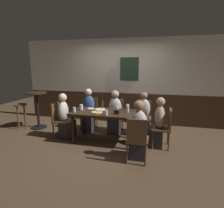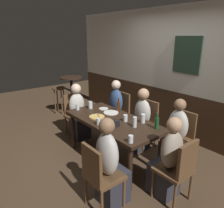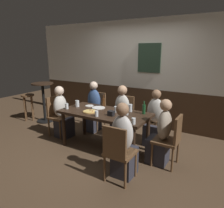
{
  "view_description": "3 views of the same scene",
  "coord_description": "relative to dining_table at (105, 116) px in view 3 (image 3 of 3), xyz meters",
  "views": [
    {
      "loc": [
        1.06,
        -4.02,
        1.8
      ],
      "look_at": [
        0.07,
        0.04,
        0.92
      ],
      "focal_mm": 29.45,
      "sensor_mm": 36.0,
      "label": 1
    },
    {
      "loc": [
        2.53,
        -2.06,
        2.06
      ],
      "look_at": [
        0.08,
        -0.08,
        1.04
      ],
      "focal_mm": 34.46,
      "sensor_mm": 36.0,
      "label": 2
    },
    {
      "loc": [
        2.07,
        -3.17,
        1.88
      ],
      "look_at": [
        0.19,
        -0.04,
        0.93
      ],
      "focal_mm": 33.25,
      "sensor_mm": 36.0,
      "label": 3
    }
  ],
  "objects": [
    {
      "name": "pint_glass_stout",
      "position": [
        -0.69,
        0.02,
        0.14
      ],
      "size": [
        0.08,
        0.08,
        0.13
      ],
      "color": "silver",
      "rests_on": "dining_table"
    },
    {
      "name": "bar_stool",
      "position": [
        -2.71,
        0.34,
        -0.09
      ],
      "size": [
        0.34,
        0.34,
        0.72
      ],
      "color": "brown",
      "rests_on": "ground_plane"
    },
    {
      "name": "chair_mid_far",
      "position": [
        0.0,
        0.82,
        -0.16
      ],
      "size": [
        0.4,
        0.4,
        0.88
      ],
      "color": "brown",
      "rests_on": "ground_plane"
    },
    {
      "name": "beer_bottle_brown",
      "position": [
        -0.24,
        0.33,
        0.18
      ],
      "size": [
        0.06,
        0.06,
        0.25
      ],
      "color": "#42230F",
      "rests_on": "dining_table"
    },
    {
      "name": "condiment_caddy",
      "position": [
        0.23,
        -0.13,
        0.13
      ],
      "size": [
        0.11,
        0.09,
        0.09
      ],
      "primitive_type": "cube",
      "color": "black",
      "rests_on": "dining_table"
    },
    {
      "name": "beer_glass_tall",
      "position": [
        0.44,
        0.06,
        0.15
      ],
      "size": [
        0.06,
        0.06,
        0.16
      ],
      "color": "silver",
      "rests_on": "dining_table"
    },
    {
      "name": "dining_table",
      "position": [
        0.0,
        0.0,
        0.0
      ],
      "size": [
        1.73,
        0.81,
        0.74
      ],
      "color": "black",
      "rests_on": "ground_plane"
    },
    {
      "name": "chair_left_far",
      "position": [
        -0.76,
        0.82,
        -0.16
      ],
      "size": [
        0.4,
        0.4,
        0.88
      ],
      "color": "brown",
      "rests_on": "ground_plane"
    },
    {
      "name": "person_left_far",
      "position": [
        -0.76,
        0.66,
        -0.16
      ],
      "size": [
        0.34,
        0.37,
        1.18
      ],
      "color": "#2D2D38",
      "rests_on": "ground_plane"
    },
    {
      "name": "side_bar_table",
      "position": [
        -2.26,
        0.49,
        -0.04
      ],
      "size": [
        0.56,
        0.56,
        1.05
      ],
      "color": "black",
      "rests_on": "ground_plane"
    },
    {
      "name": "tumbler_water",
      "position": [
        0.76,
        -0.32,
        0.13
      ],
      "size": [
        0.07,
        0.07,
        0.1
      ],
      "color": "silver",
      "rests_on": "dining_table"
    },
    {
      "name": "chair_right_near",
      "position": [
        0.76,
        -0.82,
        -0.16
      ],
      "size": [
        0.4,
        0.4,
        0.88
      ],
      "color": "brown",
      "rests_on": "ground_plane"
    },
    {
      "name": "person_mid_far",
      "position": [
        -0.0,
        0.66,
        -0.17
      ],
      "size": [
        0.34,
        0.37,
        1.15
      ],
      "color": "#2D2D38",
      "rests_on": "ground_plane"
    },
    {
      "name": "person_head_east",
      "position": [
        1.12,
        0.0,
        -0.18
      ],
      "size": [
        0.37,
        0.34,
        1.13
      ],
      "color": "#2D2D38",
      "rests_on": "ground_plane"
    },
    {
      "name": "wall_back",
      "position": [
        0.0,
        1.65,
        0.65
      ],
      "size": [
        6.4,
        0.13,
        2.6
      ],
      "color": "#3D2819",
      "rests_on": "ground_plane"
    },
    {
      "name": "pint_glass_pale",
      "position": [
        0.19,
        0.11,
        0.13
      ],
      "size": [
        0.07,
        0.07,
        0.11
      ],
      "color": "silver",
      "rests_on": "dining_table"
    },
    {
      "name": "beer_bottle_green",
      "position": [
        0.69,
        0.27,
        0.18
      ],
      "size": [
        0.06,
        0.06,
        0.24
      ],
      "color": "#194723",
      "rests_on": "dining_table"
    },
    {
      "name": "pint_glass_amber",
      "position": [
        0.03,
        -0.31,
        0.13
      ],
      "size": [
        0.07,
        0.07,
        0.1
      ],
      "color": "silver",
      "rests_on": "dining_table"
    },
    {
      "name": "tumbler_short",
      "position": [
        -0.77,
        -0.21,
        0.13
      ],
      "size": [
        0.06,
        0.06,
        0.11
      ],
      "color": "silver",
      "rests_on": "dining_table"
    },
    {
      "name": "ground_plane",
      "position": [
        0.0,
        0.0,
        -0.66
      ],
      "size": [
        12.0,
        12.0,
        0.0
      ],
      "primitive_type": "plane",
      "color": "#4C3826"
    },
    {
      "name": "chair_right_far",
      "position": [
        0.76,
        0.82,
        -0.16
      ],
      "size": [
        0.4,
        0.4,
        0.88
      ],
      "color": "brown",
      "rests_on": "ground_plane"
    },
    {
      "name": "chair_head_west",
      "position": [
        -1.28,
        0.0,
        -0.16
      ],
      "size": [
        0.4,
        0.4,
        0.88
      ],
      "color": "brown",
      "rests_on": "ground_plane"
    },
    {
      "name": "person_right_near",
      "position": [
        0.76,
        -0.66,
        -0.16
      ],
      "size": [
        0.34,
        0.37,
        1.17
      ],
      "color": "#2D2D38",
      "rests_on": "ground_plane"
    },
    {
      "name": "plate_white_large",
      "position": [
        -0.25,
        0.17,
        0.09
      ],
      "size": [
        0.26,
        0.26,
        0.01
      ],
      "primitive_type": "cylinder",
      "color": "white",
      "rests_on": "dining_table"
    },
    {
      "name": "beer_glass_half",
      "position": [
        0.41,
        0.28,
        0.15
      ],
      "size": [
        0.07,
        0.07,
        0.14
      ],
      "color": "silver",
      "rests_on": "dining_table"
    },
    {
      "name": "person_right_far",
      "position": [
        0.76,
        0.66,
        -0.18
      ],
      "size": [
        0.34,
        0.37,
        1.13
      ],
      "color": "#2D2D38",
      "rests_on": "ground_plane"
    },
    {
      "name": "person_head_west",
      "position": [
        -1.12,
        0.0,
        -0.17
      ],
      "size": [
        0.37,
        0.34,
        1.13
      ],
      "color": "#2D2D38",
      "rests_on": "ground_plane"
    },
    {
      "name": "plate_white_small",
      "position": [
        -0.51,
        0.19,
        0.09
      ],
      "size": [
        0.17,
        0.17,
        0.01
      ],
      "primitive_type": "cylinder",
      "color": "white",
      "rests_on": "dining_table"
    },
    {
      "name": "pizza",
      "position": [
        -0.24,
        -0.15,
        0.1
      ],
      "size": [
        0.26,
        0.26,
        0.03
      ],
      "color": "tan",
      "rests_on": "dining_table"
    },
    {
      "name": "chair_head_east",
      "position": [
        1.28,
        0.0,
        -0.16
      ],
      "size": [
        0.4,
        0.4,
        0.88
      ],
      "color": "brown",
      "rests_on": "ground_plane"
    }
  ]
}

